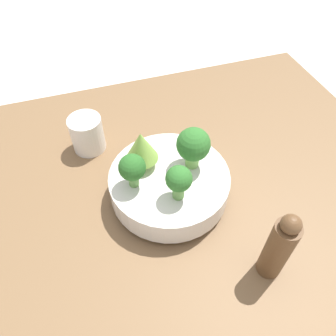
% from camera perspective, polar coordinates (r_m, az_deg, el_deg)
% --- Properties ---
extents(ground_plane, '(6.00, 6.00, 0.00)m').
position_cam_1_polar(ground_plane, '(0.76, 0.20, -7.00)').
color(ground_plane, silver).
extents(table, '(1.14, 0.90, 0.05)m').
position_cam_1_polar(table, '(0.74, 0.21, -5.93)').
color(table, brown).
rests_on(table, ground_plane).
extents(bowl, '(0.25, 0.25, 0.07)m').
position_cam_1_polar(bowl, '(0.69, 0.00, -2.70)').
color(bowl, silver).
rests_on(bowl, table).
extents(broccoli_floret_left, '(0.07, 0.07, 0.09)m').
position_cam_1_polar(broccoli_floret_left, '(0.65, 4.43, 3.92)').
color(broccoli_floret_left, '#7AB256').
rests_on(broccoli_floret_left, bowl).
extents(broccoli_floret_right, '(0.05, 0.05, 0.08)m').
position_cam_1_polar(broccoli_floret_right, '(0.62, -6.15, -0.34)').
color(broccoli_floret_right, '#609347').
rests_on(broccoli_floret_right, bowl).
extents(broccoli_floret_back, '(0.05, 0.05, 0.08)m').
position_cam_1_polar(broccoli_floret_back, '(0.60, 2.01, -2.12)').
color(broccoli_floret_back, '#609347').
rests_on(broccoli_floret_back, bowl).
extents(romanesco_piece_near, '(0.07, 0.07, 0.09)m').
position_cam_1_polar(romanesco_piece_near, '(0.65, -4.67, 3.72)').
color(romanesco_piece_near, '#6BA34C').
rests_on(romanesco_piece_near, bowl).
extents(cup, '(0.08, 0.08, 0.09)m').
position_cam_1_polar(cup, '(0.81, -13.90, 5.79)').
color(cup, silver).
rests_on(cup, table).
extents(pepper_mill, '(0.04, 0.04, 0.17)m').
position_cam_1_polar(pepper_mill, '(0.60, 18.73, -12.94)').
color(pepper_mill, brown).
rests_on(pepper_mill, table).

